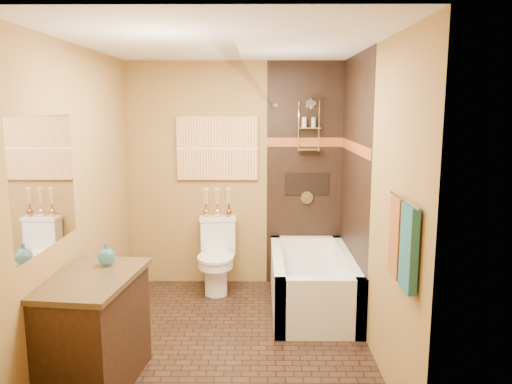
{
  "coord_description": "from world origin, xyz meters",
  "views": [
    {
      "loc": [
        0.28,
        -4.05,
        2.01
      ],
      "look_at": [
        0.24,
        0.4,
        1.25
      ],
      "focal_mm": 35.0,
      "sensor_mm": 36.0,
      "label": 1
    }
  ],
  "objects_px": {
    "toilet": "(217,255)",
    "vanity": "(93,331)",
    "bathtub": "(312,286)",
    "sunset_painting": "(217,148)"
  },
  "relations": [
    {
      "from": "bathtub",
      "to": "toilet",
      "type": "bearing_deg",
      "value": 155.23
    },
    {
      "from": "toilet",
      "to": "bathtub",
      "type": "bearing_deg",
      "value": -30.73
    },
    {
      "from": "toilet",
      "to": "vanity",
      "type": "relative_size",
      "value": 0.79
    },
    {
      "from": "sunset_painting",
      "to": "toilet",
      "type": "relative_size",
      "value": 1.13
    },
    {
      "from": "sunset_painting",
      "to": "vanity",
      "type": "bearing_deg",
      "value": -108.37
    },
    {
      "from": "sunset_painting",
      "to": "vanity",
      "type": "xyz_separation_m",
      "value": [
        -0.72,
        -2.18,
        -1.13
      ]
    },
    {
      "from": "toilet",
      "to": "sunset_painting",
      "type": "bearing_deg",
      "value": 84.04
    },
    {
      "from": "toilet",
      "to": "vanity",
      "type": "height_order",
      "value": "vanity"
    },
    {
      "from": "bathtub",
      "to": "toilet",
      "type": "height_order",
      "value": "toilet"
    },
    {
      "from": "bathtub",
      "to": "toilet",
      "type": "xyz_separation_m",
      "value": [
        -1.0,
        0.46,
        0.18
      ]
    }
  ]
}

